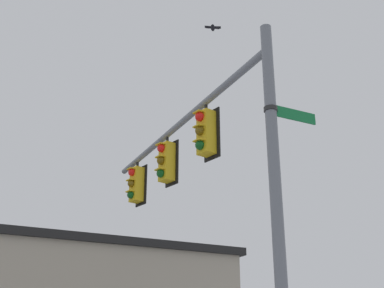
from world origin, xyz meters
The scene contains 7 objects.
signal_pole centered at (0.00, 0.00, 3.86)m, with size 0.22×0.22×7.72m, color slate.
mast_arm centered at (4.01, -0.83, 7.20)m, with size 0.16×0.16×8.19m, color slate.
traffic_light_nearest_pole centered at (2.48, -0.49, 6.42)m, with size 0.54×0.49×1.31m.
traffic_light_mid_inner centered at (4.65, -0.94, 6.42)m, with size 0.54×0.49×1.31m.
traffic_light_mid_outer centered at (6.82, -1.39, 6.42)m, with size 0.54×0.49×1.31m.
street_name_sign centered at (-0.06, -0.31, 5.92)m, with size 0.35×1.14×0.22m.
bird_flying centered at (2.67, -0.93, 9.53)m, with size 0.35×0.36×0.10m.
Camera 1 is at (-6.00, 6.56, 1.73)m, focal length 49.17 mm.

